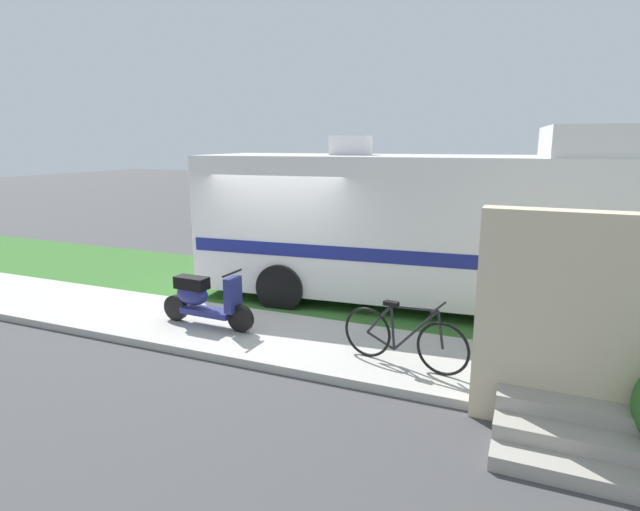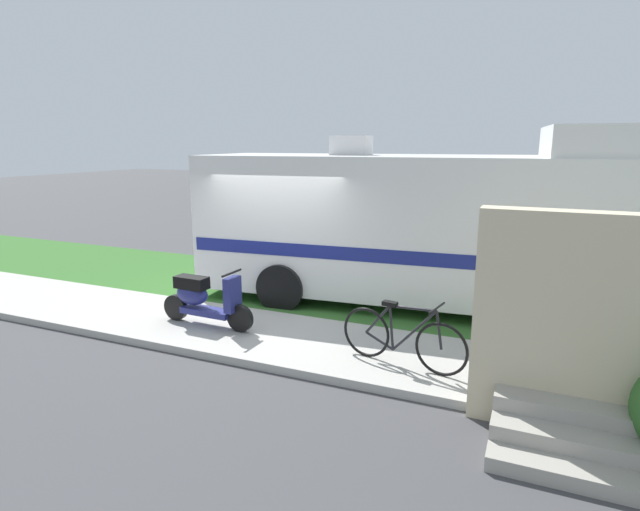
# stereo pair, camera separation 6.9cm
# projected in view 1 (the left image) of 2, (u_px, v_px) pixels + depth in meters

# --- Properties ---
(ground_plane) EXTENTS (80.00, 80.00, 0.00)m
(ground_plane) POSITION_uv_depth(u_px,v_px,m) (274.00, 314.00, 9.37)
(ground_plane) COLOR #424244
(sidewalk) EXTENTS (24.00, 2.00, 0.12)m
(sidewalk) POSITION_uv_depth(u_px,v_px,m) (239.00, 332.00, 8.27)
(sidewalk) COLOR #ADAAA3
(sidewalk) RESTS_ON ground
(grass_strip) EXTENTS (24.00, 3.40, 0.08)m
(grass_strip) POSITION_uv_depth(u_px,v_px,m) (308.00, 290.00, 10.71)
(grass_strip) COLOR #336628
(grass_strip) RESTS_ON ground
(motorhome_rv) EXTENTS (8.13, 3.10, 3.33)m
(motorhome_rv) POSITION_uv_depth(u_px,v_px,m) (418.00, 224.00, 9.56)
(motorhome_rv) COLOR silver
(motorhome_rv) RESTS_ON ground
(scooter) EXTENTS (1.74, 0.50, 0.97)m
(scooter) POSITION_uv_depth(u_px,v_px,m) (203.00, 299.00, 8.34)
(scooter) COLOR black
(scooter) RESTS_ON ground
(bicycle) EXTENTS (1.79, 0.52, 0.91)m
(bicycle) POSITION_uv_depth(u_px,v_px,m) (404.00, 338.00, 6.84)
(bicycle) COLOR black
(bicycle) RESTS_ON ground
(pickup_truck_near) EXTENTS (5.61, 2.34, 1.75)m
(pickup_truck_near) POSITION_uv_depth(u_px,v_px,m) (506.00, 226.00, 13.34)
(pickup_truck_near) COLOR silver
(pickup_truck_near) RESTS_ON ground
(porch_steps) EXTENTS (2.00, 1.26, 2.40)m
(porch_steps) POSITION_uv_depth(u_px,v_px,m) (573.00, 350.00, 5.30)
(porch_steps) COLOR #9E998E
(porch_steps) RESTS_ON ground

